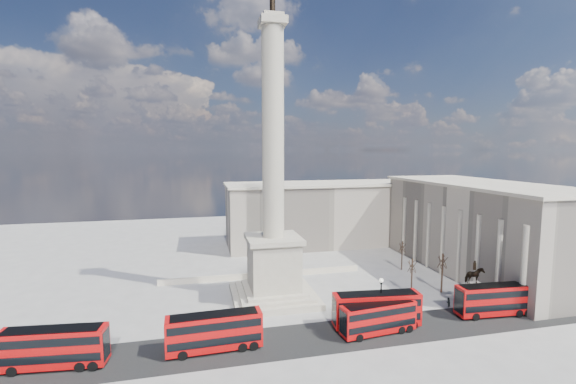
# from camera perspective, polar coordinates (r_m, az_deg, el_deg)

# --- Properties ---
(ground) EXTENTS (180.00, 180.00, 0.00)m
(ground) POSITION_cam_1_polar(r_m,az_deg,el_deg) (63.77, -1.24, -17.09)
(ground) COLOR #A4A29C
(ground) RESTS_ON ground
(asphalt_road) EXTENTS (120.00, 9.00, 0.01)m
(asphalt_road) POSITION_cam_1_polar(r_m,az_deg,el_deg) (56.27, 6.35, -20.46)
(asphalt_road) COLOR #252525
(asphalt_road) RESTS_ON ground
(nelsons_column) EXTENTS (14.00, 14.00, 49.85)m
(nelsons_column) POSITION_cam_1_polar(r_m,az_deg,el_deg) (64.65, -2.18, -4.77)
(nelsons_column) COLOR beige
(nelsons_column) RESTS_ON ground
(balustrade_wall) EXTENTS (40.00, 0.60, 1.10)m
(balustrade_wall) POSITION_cam_1_polar(r_m,az_deg,el_deg) (78.29, -3.72, -12.17)
(balustrade_wall) COLOR beige
(balustrade_wall) RESTS_ON ground
(building_east) EXTENTS (19.00, 46.00, 18.60)m
(building_east) POSITION_cam_1_polar(r_m,az_deg,el_deg) (89.67, 26.75, -4.68)
(building_east) COLOR beige
(building_east) RESTS_ON ground
(building_northeast) EXTENTS (51.00, 17.00, 16.60)m
(building_northeast) POSITION_cam_1_polar(r_m,az_deg,el_deg) (103.85, 5.00, -3.18)
(building_northeast) COLOR beige
(building_northeast) RESTS_ON ground
(red_bus_a) EXTENTS (11.98, 3.21, 4.82)m
(red_bus_a) POSITION_cam_1_polar(r_m,az_deg,el_deg) (52.28, -10.74, -19.63)
(red_bus_a) COLOR red
(red_bus_a) RESTS_ON ground
(red_bus_b) EXTENTS (12.64, 4.05, 5.03)m
(red_bus_b) POSITION_cam_1_polar(r_m,az_deg,el_deg) (58.77, 13.06, -16.55)
(red_bus_b) COLOR red
(red_bus_b) RESTS_ON ground
(red_bus_c) EXTENTS (11.01, 3.64, 4.38)m
(red_bus_c) POSITION_cam_1_polar(r_m,az_deg,el_deg) (57.01, 13.29, -17.67)
(red_bus_c) COLOR red
(red_bus_c) RESTS_ON ground
(red_bus_d) EXTENTS (12.04, 3.54, 4.82)m
(red_bus_d) POSITION_cam_1_polar(r_m,az_deg,el_deg) (68.71, 28.31, -13.84)
(red_bus_d) COLOR red
(red_bus_d) RESTS_ON ground
(red_bus_e) EXTENTS (11.99, 3.90, 4.77)m
(red_bus_e) POSITION_cam_1_polar(r_m,az_deg,el_deg) (55.15, -31.37, -19.06)
(red_bus_e) COLOR red
(red_bus_e) RESTS_ON ground
(victorian_lamp) EXTENTS (0.61, 0.61, 7.16)m
(victorian_lamp) POSITION_cam_1_polar(r_m,az_deg,el_deg) (58.36, 13.60, -15.06)
(victorian_lamp) COLOR black
(victorian_lamp) RESTS_ON ground
(equestrian_statue) EXTENTS (3.78, 2.84, 7.93)m
(equestrian_statue) POSITION_cam_1_polar(r_m,az_deg,el_deg) (69.67, 25.75, -13.25)
(equestrian_statue) COLOR beige
(equestrian_statue) RESTS_ON ground
(bare_tree_near) EXTENTS (1.59, 1.59, 6.96)m
(bare_tree_near) POSITION_cam_1_polar(r_m,az_deg,el_deg) (70.96, 17.92, -10.25)
(bare_tree_near) COLOR #332319
(bare_tree_near) RESTS_ON ground
(bare_tree_mid) EXTENTS (1.95, 1.95, 7.41)m
(bare_tree_mid) POSITION_cam_1_polar(r_m,az_deg,el_deg) (74.29, 21.94, -9.37)
(bare_tree_mid) COLOR #332319
(bare_tree_mid) RESTS_ON ground
(bare_tree_far) EXTENTS (1.58, 1.58, 6.47)m
(bare_tree_far) POSITION_cam_1_polar(r_m,az_deg,el_deg) (85.22, 16.57, -7.71)
(bare_tree_far) COLOR #332319
(bare_tree_far) RESTS_ON ground
(pedestrian_walking) EXTENTS (0.81, 0.64, 1.95)m
(pedestrian_walking) POSITION_cam_1_polar(r_m,az_deg,el_deg) (67.89, 15.94, -14.96)
(pedestrian_walking) COLOR black
(pedestrian_walking) RESTS_ON ground
(pedestrian_standing) EXTENTS (0.96, 0.89, 1.58)m
(pedestrian_standing) POSITION_cam_1_polar(r_m,az_deg,el_deg) (69.61, 22.63, -14.83)
(pedestrian_standing) COLOR black
(pedestrian_standing) RESTS_ON ground
(pedestrian_crossing) EXTENTS (0.84, 0.98, 1.58)m
(pedestrian_crossing) POSITION_cam_1_polar(r_m,az_deg,el_deg) (68.81, 12.31, -14.73)
(pedestrian_crossing) COLOR black
(pedestrian_crossing) RESTS_ON ground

